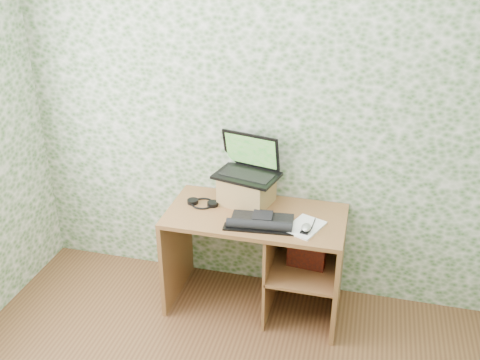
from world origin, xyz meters
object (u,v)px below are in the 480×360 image
(riser, at_px, (247,190))
(keyboard, at_px, (261,222))
(laptop, at_px, (248,166))
(notepad, at_px, (305,227))
(desk, at_px, (267,247))

(riser, distance_m, keyboard, 0.33)
(laptop, relative_size, notepad, 1.78)
(desk, relative_size, laptop, 2.54)
(riser, bearing_deg, desk, -33.43)
(laptop, distance_m, keyboard, 0.43)
(riser, relative_size, keyboard, 0.71)
(riser, xyz_separation_m, keyboard, (0.16, -0.27, -0.08))
(desk, height_order, riser, riser)
(desk, distance_m, notepad, 0.40)
(laptop, xyz_separation_m, notepad, (0.44, -0.28, -0.26))
(desk, distance_m, laptop, 0.58)
(desk, relative_size, keyboard, 2.58)
(keyboard, bearing_deg, notepad, 1.79)
(riser, bearing_deg, keyboard, -59.42)
(notepad, bearing_deg, riser, 173.42)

